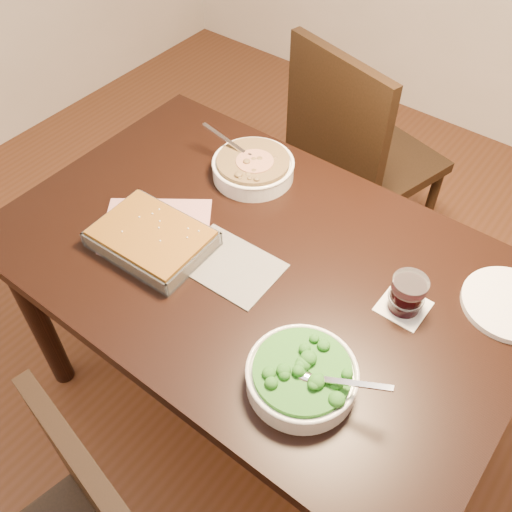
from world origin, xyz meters
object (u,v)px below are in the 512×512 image
stew_bowl (253,167)px  dinner_plate (509,304)px  baking_dish (152,239)px  wine_tumbler (407,293)px  table (258,280)px  broccoli_bowl (302,376)px  chair_far (354,153)px

stew_bowl → dinner_plate: 0.80m
baking_dish → wine_tumbler: wine_tumbler is taller
wine_tumbler → dinner_plate: 0.26m
table → wine_tumbler: bearing=13.0°
broccoli_bowl → wine_tumbler: (0.08, 0.33, 0.02)m
table → stew_bowl: bearing=130.1°
table → broccoli_bowl: bearing=-38.3°
chair_far → table: bearing=115.4°
baking_dish → dinner_plate: size_ratio=1.34×
table → broccoli_bowl: (0.30, -0.24, 0.13)m
stew_bowl → baking_dish: size_ratio=0.89×
table → baking_dish: 0.31m
table → baking_dish: (-0.25, -0.14, 0.12)m
broccoli_bowl → chair_far: (-0.45, 1.02, -0.24)m
wine_tumbler → chair_far: 0.91m
stew_bowl → chair_far: 0.58m
baking_dish → stew_bowl: bearing=83.0°
wine_tumbler → table: bearing=-167.0°
stew_bowl → wine_tumbler: 0.62m
dinner_plate → broccoli_bowl: bearing=-120.1°
baking_dish → dinner_plate: (0.83, 0.39, -0.02)m
broccoli_bowl → chair_far: chair_far is taller
table → baking_dish: baking_dish is taller
baking_dish → wine_tumbler: (0.63, 0.23, 0.03)m
table → chair_far: bearing=100.5°
table → dinner_plate: dinner_plate is taller
wine_tumbler → chair_far: size_ratio=0.10×
table → wine_tumbler: wine_tumbler is taller
dinner_plate → chair_far: bearing=143.9°
stew_bowl → broccoli_bowl: size_ratio=1.01×
stew_bowl → broccoli_bowl: 0.72m
broccoli_bowl → baking_dish: bearing=169.7°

